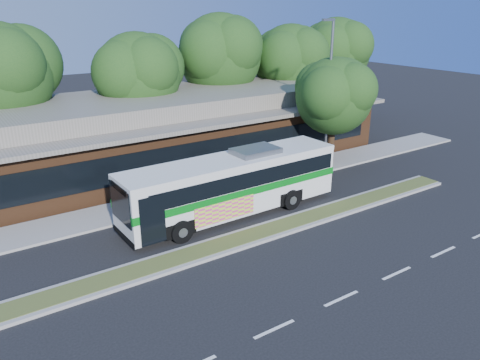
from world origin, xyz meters
The scene contains 12 objects.
ground centered at (0.00, 0.00, 0.00)m, with size 120.00×120.00×0.00m, color black.
median_strip centered at (0.00, 0.60, 0.07)m, with size 26.00×1.10×0.15m, color #414C20.
sidewalk centered at (0.00, 6.40, 0.06)m, with size 44.00×2.60×0.12m, color gray.
plaza_building centered at (0.00, 12.99, 2.13)m, with size 33.20×11.20×4.45m.
lamp_post centered at (9.56, 6.00, 4.90)m, with size 0.93×0.18×9.07m.
tree_bg_b centered at (-6.57, 16.14, 6.14)m, with size 6.69×6.00×9.00m.
tree_bg_c centered at (1.40, 15.13, 5.59)m, with size 6.24×5.60×8.26m.
tree_bg_d centered at (8.45, 16.15, 6.42)m, with size 6.91×6.20×9.37m.
tree_bg_e centered at (14.42, 15.14, 5.74)m, with size 6.47×5.80×8.50m.
tree_bg_f centered at (20.43, 16.14, 6.06)m, with size 6.69×6.00×8.92m.
transit_bus centered at (0.77, 3.19, 1.77)m, with size 11.39×2.83×3.18m.
sidewalk_tree centered at (10.62, 6.32, 4.59)m, with size 5.36×4.81×6.88m.
Camera 1 is at (-10.81, -14.65, 9.69)m, focal length 35.00 mm.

